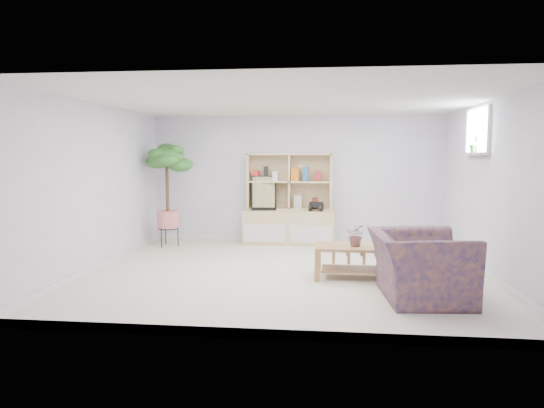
# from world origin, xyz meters

# --- Properties ---
(floor) EXTENTS (5.50, 5.00, 0.01)m
(floor) POSITION_xyz_m (0.00, 0.00, 0.00)
(floor) COLOR silver
(floor) RESTS_ON ground
(ceiling) EXTENTS (5.50, 5.00, 0.01)m
(ceiling) POSITION_xyz_m (0.00, 0.00, 2.40)
(ceiling) COLOR silver
(ceiling) RESTS_ON walls
(walls) EXTENTS (5.51, 5.01, 2.40)m
(walls) POSITION_xyz_m (0.00, 0.00, 1.20)
(walls) COLOR white
(walls) RESTS_ON floor
(baseboard) EXTENTS (5.50, 5.00, 0.10)m
(baseboard) POSITION_xyz_m (0.00, 0.00, 0.05)
(baseboard) COLOR white
(baseboard) RESTS_ON floor
(window) EXTENTS (0.10, 0.98, 0.68)m
(window) POSITION_xyz_m (2.73, 0.60, 2.00)
(window) COLOR silver
(window) RESTS_ON walls
(window_sill) EXTENTS (0.14, 1.00, 0.04)m
(window_sill) POSITION_xyz_m (2.67, 0.60, 1.68)
(window_sill) COLOR white
(window_sill) RESTS_ON walls
(storage_unit) EXTENTS (1.69, 0.57, 1.69)m
(storage_unit) POSITION_xyz_m (-0.11, 2.24, 0.84)
(storage_unit) COLOR #CFB083
(storage_unit) RESTS_ON floor
(poster) EXTENTS (0.47, 0.17, 0.64)m
(poster) POSITION_xyz_m (-0.58, 2.21, 0.96)
(poster) COLOR yellow
(poster) RESTS_ON storage_unit
(toy_truck) EXTENTS (0.38, 0.28, 0.19)m
(toy_truck) POSITION_xyz_m (0.39, 2.18, 0.73)
(toy_truck) COLOR black
(toy_truck) RESTS_ON storage_unit
(coffee_table) EXTENTS (1.09, 0.61, 0.44)m
(coffee_table) POSITION_xyz_m (0.97, -0.18, 0.22)
(coffee_table) COLOR #A47951
(coffee_table) RESTS_ON floor
(table_plant) EXTENTS (0.33, 0.31, 0.30)m
(table_plant) POSITION_xyz_m (0.97, -0.22, 0.59)
(table_plant) COLOR #255929
(table_plant) RESTS_ON coffee_table
(floor_tree) EXTENTS (0.74, 0.74, 1.88)m
(floor_tree) POSITION_xyz_m (-2.29, 1.77, 0.94)
(floor_tree) COLOR #246422
(floor_tree) RESTS_ON floor
(armchair) EXTENTS (1.13, 1.27, 0.88)m
(armchair) POSITION_xyz_m (1.64, -1.06, 0.44)
(armchair) COLOR navy
(armchair) RESTS_ON floor
(sill_plant) EXTENTS (0.15, 0.12, 0.24)m
(sill_plant) POSITION_xyz_m (2.67, 0.55, 1.82)
(sill_plant) COLOR #246422
(sill_plant) RESTS_ON window_sill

